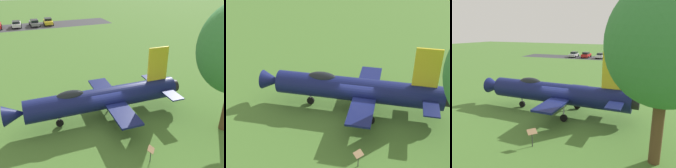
{
  "view_description": "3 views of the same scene",
  "coord_description": "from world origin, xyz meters",
  "views": [
    {
      "loc": [
        5.14,
        16.24,
        11.17
      ],
      "look_at": [
        -0.94,
        -0.82,
        2.58
      ],
      "focal_mm": 38.14,
      "sensor_mm": 36.0,
      "label": 1
    },
    {
      "loc": [
        -3.07,
        19.51,
        13.85
      ],
      "look_at": [
        1.32,
        0.89,
        2.63
      ],
      "focal_mm": 49.01,
      "sensor_mm": 36.0,
      "label": 2
    },
    {
      "loc": [
        -8.22,
        16.64,
        7.16
      ],
      "look_at": [
        -1.09,
        1.06,
        2.99
      ],
      "focal_mm": 35.33,
      "sensor_mm": 36.0,
      "label": 3
    }
  ],
  "objects": [
    {
      "name": "ground_plane",
      "position": [
        0.0,
        0.0,
        0.0
      ],
      "size": [
        200.0,
        200.0,
        0.0
      ],
      "primitive_type": "plane",
      "color": "#47722D"
    },
    {
      "name": "display_jet",
      "position": [
        0.38,
        0.01,
        1.85
      ],
      "size": [
        14.54,
        8.4,
        5.6
      ],
      "rotation": [
        0.0,
        0.0,
        0.02
      ],
      "color": "#111951",
      "rests_on": "ground_plane"
    },
    {
      "name": "info_plaque",
      "position": [
        -1.13,
        5.98,
        0.85
      ],
      "size": [
        0.68,
        0.72,
        1.14
      ],
      "color": "#333333",
      "rests_on": "ground_plane"
    }
  ]
}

